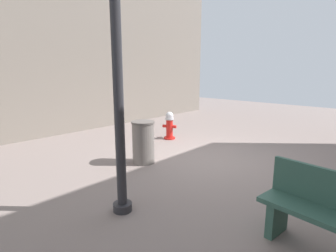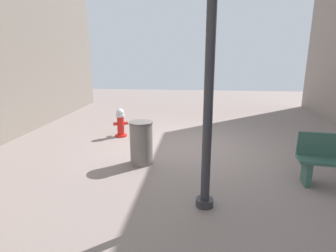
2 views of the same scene
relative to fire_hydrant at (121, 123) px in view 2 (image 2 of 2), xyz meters
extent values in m
plane|color=gray|center=(-2.04, 0.80, -0.41)|extent=(23.40, 23.40, 0.00)
cylinder|color=red|center=(0.00, 0.01, -0.39)|extent=(0.34, 0.34, 0.05)
cylinder|color=red|center=(0.00, 0.01, -0.09)|extent=(0.20, 0.20, 0.54)
cylinder|color=silver|center=(0.00, 0.01, 0.21)|extent=(0.25, 0.25, 0.06)
sphere|color=silver|center=(0.00, 0.01, 0.30)|extent=(0.23, 0.23, 0.23)
cylinder|color=red|center=(0.13, 0.06, -0.03)|extent=(0.16, 0.14, 0.09)
cylinder|color=red|center=(-0.14, -0.05, -0.03)|extent=(0.16, 0.14, 0.09)
cylinder|color=red|center=(0.06, -0.14, -0.07)|extent=(0.16, 0.18, 0.12)
cube|color=#33594C|center=(-4.24, 2.63, -0.19)|extent=(0.15, 0.41, 0.45)
cylinder|color=#2D2D33|center=(-2.35, 3.61, -0.35)|extent=(0.28, 0.28, 0.12)
cylinder|color=#2D2D33|center=(-2.35, 3.61, 1.56)|extent=(0.14, 0.14, 3.72)
cylinder|color=slate|center=(-1.01, 1.98, 0.04)|extent=(0.49, 0.49, 0.91)
cylinder|color=#5B5551|center=(-1.01, 1.98, 0.51)|extent=(0.52, 0.52, 0.04)
camera|label=1|loc=(-5.31, 5.82, 1.63)|focal=28.58mm
camera|label=2|loc=(-2.18, 7.57, 1.93)|focal=29.39mm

